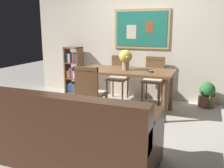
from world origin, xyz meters
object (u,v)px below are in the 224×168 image
(dining_chair_near_left, at_px, (90,90))
(flower_vase, at_px, (126,58))
(dining_chair_far_right, at_px, (154,76))
(dining_table, at_px, (126,75))
(bookshelf, at_px, (73,71))
(tv_remote, at_px, (150,71))
(leather_couch, at_px, (74,136))
(potted_ivy, at_px, (207,95))
(dining_chair_far_left, at_px, (119,74))

(dining_chair_near_left, height_order, flower_vase, flower_vase)
(dining_chair_far_right, distance_m, flower_vase, 0.95)
(dining_table, relative_size, dining_chair_near_left, 1.82)
(bookshelf, height_order, flower_vase, flower_vase)
(bookshelf, relative_size, tv_remote, 7.16)
(leather_couch, height_order, tv_remote, leather_couch)
(dining_table, relative_size, flower_vase, 4.67)
(leather_couch, distance_m, potted_ivy, 3.00)
(dining_chair_far_right, xyz_separation_m, flower_vase, (-0.35, -0.77, 0.43))
(dining_chair_near_left, height_order, potted_ivy, dining_chair_near_left)
(dining_chair_far_right, bearing_deg, bookshelf, 179.55)
(dining_chair_near_left, xyz_separation_m, leather_couch, (0.39, -1.16, -0.22))
(dining_chair_far_right, distance_m, potted_ivy, 1.07)
(leather_couch, relative_size, flower_vase, 5.08)
(leather_couch, xyz_separation_m, bookshelf, (-1.56, 2.70, 0.20))
(dining_chair_far_left, xyz_separation_m, tv_remote, (0.83, -0.75, 0.23))
(tv_remote, bearing_deg, flower_vase, 175.52)
(dining_chair_far_right, bearing_deg, dining_chair_far_left, -175.85)
(dining_table, height_order, tv_remote, tv_remote)
(dining_chair_far_left, height_order, leather_couch, dining_chair_far_left)
(dining_table, xyz_separation_m, potted_ivy, (1.36, 0.76, -0.42))
(dining_table, bearing_deg, dining_chair_near_left, -114.73)
(dining_table, relative_size, potted_ivy, 3.42)
(dining_chair_near_left, relative_size, dining_chair_far_left, 1.00)
(leather_couch, xyz_separation_m, tv_remote, (0.40, 1.87, 0.45))
(dining_chair_near_left, relative_size, leather_couch, 0.51)
(potted_ivy, bearing_deg, dining_table, -150.74)
(bookshelf, height_order, potted_ivy, bookshelf)
(leather_couch, bearing_deg, flower_vase, 91.36)
(dining_chair_far_left, relative_size, leather_couch, 0.51)
(dining_chair_near_left, relative_size, tv_remote, 6.15)
(dining_chair_near_left, distance_m, bookshelf, 1.93)
(dining_chair_near_left, height_order, dining_chair_far_right, same)
(dining_table, height_order, bookshelf, bookshelf)
(bookshelf, xyz_separation_m, tv_remote, (1.96, -0.82, 0.25))
(bookshelf, xyz_separation_m, potted_ivy, (2.88, -0.01, -0.28))
(dining_chair_far_right, bearing_deg, tv_remote, -82.64)
(potted_ivy, bearing_deg, tv_remote, -138.58)
(leather_couch, bearing_deg, tv_remote, 77.83)
(dining_chair_far_left, bearing_deg, dining_chair_near_left, -88.33)
(dining_table, height_order, potted_ivy, dining_table)
(bookshelf, distance_m, tv_remote, 2.14)
(potted_ivy, relative_size, tv_remote, 3.27)
(leather_couch, bearing_deg, bookshelf, 120.03)
(flower_vase, bearing_deg, dining_table, 58.57)
(dining_table, relative_size, dining_chair_far_right, 1.82)
(dining_chair_near_left, bearing_deg, leather_couch, -71.63)
(bookshelf, relative_size, flower_vase, 2.99)
(dining_chair_near_left, relative_size, bookshelf, 0.86)
(dining_chair_far_right, xyz_separation_m, tv_remote, (0.10, -0.81, 0.23))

